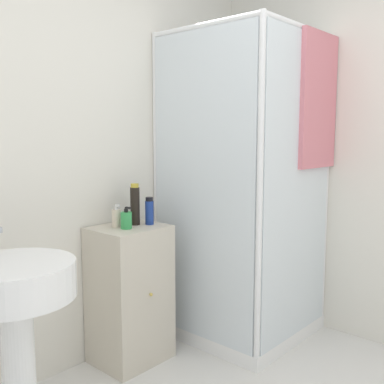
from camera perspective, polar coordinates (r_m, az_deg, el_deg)
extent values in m
cube|color=silver|center=(2.57, -18.87, 4.20)|extent=(6.40, 0.06, 2.50)
cube|color=white|center=(3.34, 6.11, -16.15)|extent=(0.86, 0.86, 0.09)
cylinder|color=white|center=(3.66, 4.83, 1.66)|extent=(0.04, 0.04, 2.03)
cylinder|color=white|center=(3.04, -4.55, 0.52)|extent=(0.04, 0.04, 2.03)
cylinder|color=white|center=(3.23, 16.60, 0.64)|extent=(0.04, 0.04, 2.03)
cylinder|color=white|center=(2.52, 8.56, -0.97)|extent=(0.04, 0.04, 2.03)
cylinder|color=white|center=(2.91, 13.68, 19.73)|extent=(0.82, 0.04, 0.04)
cylinder|color=white|center=(3.38, 0.60, 18.17)|extent=(0.82, 0.04, 0.04)
cylinder|color=white|center=(2.81, 1.45, 20.40)|extent=(0.04, 0.82, 0.04)
cylinder|color=white|center=(3.47, 10.75, 17.77)|extent=(0.04, 0.82, 0.04)
cube|color=silver|center=(2.86, 13.31, 0.45)|extent=(0.79, 0.01, 1.90)
cube|color=silver|center=(2.75, 1.22, 0.38)|extent=(0.01, 0.79, 1.90)
cylinder|color=#B7BABF|center=(3.48, 3.67, -1.32)|extent=(0.02, 0.02, 1.52)
cylinder|color=#B7BABF|center=(3.42, 4.45, 11.61)|extent=(0.07, 0.07, 0.04)
cube|color=#D1757F|center=(3.01, 15.83, 11.07)|extent=(0.44, 0.03, 0.85)
cube|color=beige|center=(2.81, -7.89, -12.70)|extent=(0.42, 0.36, 0.83)
sphere|color=gold|center=(2.66, -5.21, -12.85)|extent=(0.02, 0.02, 0.02)
cylinder|color=white|center=(2.18, -21.09, -21.13)|extent=(0.14, 0.14, 0.70)
cylinder|color=white|center=(2.02, -21.65, -10.40)|extent=(0.50, 0.50, 0.15)
cylinder|color=green|center=(2.63, -8.35, -3.59)|extent=(0.07, 0.07, 0.10)
cylinder|color=black|center=(2.62, -8.37, -2.33)|extent=(0.02, 0.02, 0.02)
cube|color=black|center=(2.60, -8.15, -2.02)|extent=(0.02, 0.04, 0.01)
cylinder|color=black|center=(2.72, -7.25, -1.80)|extent=(0.06, 0.06, 0.23)
cylinder|color=gold|center=(2.71, -7.29, 0.82)|extent=(0.05, 0.05, 0.02)
cylinder|color=navy|center=(2.73, -5.43, -2.64)|extent=(0.05, 0.05, 0.14)
cylinder|color=black|center=(2.72, -5.45, -0.91)|extent=(0.04, 0.04, 0.02)
cylinder|color=beige|center=(2.69, -9.58, -3.30)|extent=(0.05, 0.05, 0.10)
cylinder|color=silver|center=(2.68, -9.61, -2.01)|extent=(0.02, 0.02, 0.02)
cube|color=silver|center=(2.66, -9.44, -1.70)|extent=(0.01, 0.03, 0.01)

